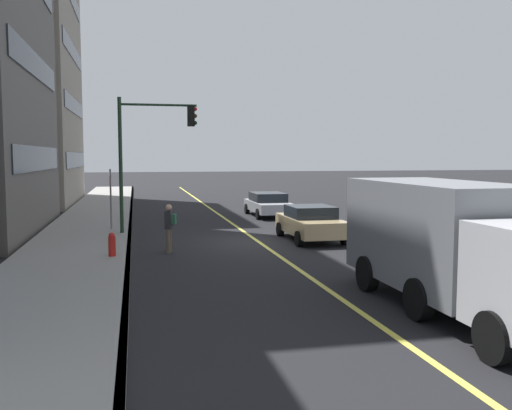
% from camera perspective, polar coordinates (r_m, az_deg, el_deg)
% --- Properties ---
extents(ground, '(200.00, 200.00, 0.00)m').
position_cam_1_polar(ground, '(22.55, 0.15, -3.75)').
color(ground, black).
extents(sidewalk_slab, '(80.00, 3.90, 0.15)m').
position_cam_1_polar(sidewalk_slab, '(22.12, -17.79, -3.97)').
color(sidewalk_slab, gray).
rests_on(sidewalk_slab, ground).
extents(curb_edge, '(80.00, 0.16, 0.15)m').
position_cam_1_polar(curb_edge, '(22.02, -12.92, -3.89)').
color(curb_edge, slate).
rests_on(curb_edge, ground).
extents(lane_stripe_center, '(80.00, 0.16, 0.01)m').
position_cam_1_polar(lane_stripe_center, '(22.55, 0.15, -3.73)').
color(lane_stripe_center, '#D8CC4C').
rests_on(lane_stripe_center, ground).
extents(car_silver, '(4.77, 2.11, 1.34)m').
position_cam_1_polar(car_silver, '(31.87, 1.27, 0.13)').
color(car_silver, '#A8AAB2').
rests_on(car_silver, ground).
extents(car_tan, '(4.29, 2.07, 1.41)m').
position_cam_1_polar(car_tan, '(22.84, 5.65, -1.80)').
color(car_tan, tan).
rests_on(car_tan, ground).
extents(truck_gray, '(7.53, 2.53, 2.85)m').
position_cam_1_polar(truck_gray, '(12.98, 20.03, -3.69)').
color(truck_gray, silver).
rests_on(truck_gray, ground).
extents(pedestrian_with_backpack, '(0.46, 0.45, 1.74)m').
position_cam_1_polar(pedestrian_with_backpack, '(20.03, -8.90, -1.97)').
color(pedestrian_with_backpack, brown).
rests_on(pedestrian_with_backpack, ground).
extents(traffic_light_mast, '(0.28, 3.38, 5.95)m').
position_cam_1_polar(traffic_light_mast, '(24.42, -10.93, 6.33)').
color(traffic_light_mast, '#1E3823').
rests_on(traffic_light_mast, ground).
extents(street_sign_post, '(0.60, 0.08, 2.87)m').
position_cam_1_polar(street_sign_post, '(25.87, -14.74, 0.99)').
color(street_sign_post, slate).
rests_on(street_sign_post, ground).
extents(fire_hydrant, '(0.24, 0.24, 0.94)m').
position_cam_1_polar(fire_hydrant, '(18.95, -14.61, -4.17)').
color(fire_hydrant, red).
rests_on(fire_hydrant, ground).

